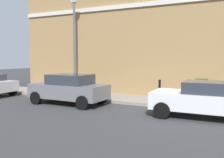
{
  "coord_description": "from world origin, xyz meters",
  "views": [
    {
      "loc": [
        -10.47,
        -2.24,
        2.33
      ],
      "look_at": [
        1.31,
        3.84,
        1.2
      ],
      "focal_mm": 40.47,
      "sensor_mm": 36.0,
      "label": 1
    }
  ],
  "objects_px": {
    "utility_cabinet": "(201,92)",
    "lamppost": "(74,42)",
    "car_white": "(209,99)",
    "bollard_near_cabinet": "(160,88)",
    "car_grey": "(69,89)"
  },
  "relations": [
    {
      "from": "utility_cabinet",
      "to": "lamppost",
      "type": "distance_m",
      "value": 8.0
    },
    {
      "from": "car_white",
      "to": "bollard_near_cabinet",
      "type": "distance_m",
      "value": 3.87
    },
    {
      "from": "car_white",
      "to": "bollard_near_cabinet",
      "type": "xyz_separation_m",
      "value": [
        2.72,
        2.75,
        -0.04
      ]
    },
    {
      "from": "car_white",
      "to": "car_grey",
      "type": "relative_size",
      "value": 1.09
    },
    {
      "from": "lamppost",
      "to": "bollard_near_cabinet",
      "type": "bearing_deg",
      "value": -90.3
    },
    {
      "from": "lamppost",
      "to": "utility_cabinet",
      "type": "bearing_deg",
      "value": -90.97
    },
    {
      "from": "utility_cabinet",
      "to": "lamppost",
      "type": "height_order",
      "value": "lamppost"
    },
    {
      "from": "car_grey",
      "to": "lamppost",
      "type": "relative_size",
      "value": 0.69
    },
    {
      "from": "lamppost",
      "to": "car_white",
      "type": "bearing_deg",
      "value": -108.52
    },
    {
      "from": "car_white",
      "to": "bollard_near_cabinet",
      "type": "height_order",
      "value": "car_white"
    },
    {
      "from": "car_white",
      "to": "bollard_near_cabinet",
      "type": "relative_size",
      "value": 4.13
    },
    {
      "from": "car_white",
      "to": "utility_cabinet",
      "type": "xyz_separation_m",
      "value": [
        2.62,
        0.65,
        -0.07
      ]
    },
    {
      "from": "car_grey",
      "to": "lamppost",
      "type": "distance_m",
      "value": 4.09
    },
    {
      "from": "bollard_near_cabinet",
      "to": "lamppost",
      "type": "height_order",
      "value": "lamppost"
    },
    {
      "from": "utility_cabinet",
      "to": "bollard_near_cabinet",
      "type": "bearing_deg",
      "value": 87.28
    }
  ]
}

